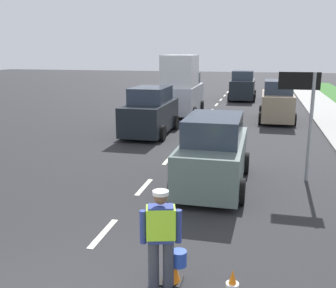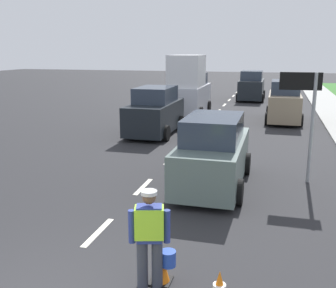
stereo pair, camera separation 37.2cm
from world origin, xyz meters
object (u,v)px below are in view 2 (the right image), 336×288
Objects in this scene: lane_direction_sign at (305,101)px; car_parked_far at (284,103)px; delivery_truck at (189,88)px; traffic_cone_near at (161,266)px; road_worker at (151,234)px; car_outgoing_ahead at (213,154)px; car_oncoming_lead at (155,112)px; car_outgoing_far at (251,86)px.

lane_direction_sign is 0.77× the size of car_parked_far.
car_parked_far is (5.53, -1.03, -0.57)m from delivery_truck.
delivery_truck is (-3.38, 17.50, 1.32)m from traffic_cone_near.
road_worker is 16.79m from car_parked_far.
car_parked_far is at bearing 82.24° from road_worker.
car_outgoing_ahead is 7.50m from car_oncoming_lead.
lane_direction_sign reaches higher than car_outgoing_ahead.
car_outgoing_ahead is 1.02× the size of car_parked_far.
road_worker is 17.97m from delivery_truck.
car_oncoming_lead is at bearing 106.79° from road_worker.
delivery_truck is at bearing 100.47° from road_worker.
car_outgoing_far is at bearing 90.41° from traffic_cone_near.
car_parked_far is (2.09, 11.41, 0.09)m from car_outgoing_ahead.
lane_direction_sign is 19.94m from car_outgoing_far.
car_outgoing_far is (3.19, 8.34, -0.55)m from delivery_truck.
car_oncoming_lead is at bearing 107.52° from traffic_cone_near.
car_oncoming_lead is at bearing -103.68° from car_outgoing_far.
road_worker is 0.36× the size of delivery_truck.
lane_direction_sign is (2.61, 6.29, 1.48)m from road_worker.
lane_direction_sign is at bearing 67.81° from traffic_cone_near.
delivery_truck is 5.65m from car_parked_far.
car_oncoming_lead is (-3.65, 11.58, 0.72)m from traffic_cone_near.
car_outgoing_ahead is 1.00× the size of car_oncoming_lead.
lane_direction_sign is at bearing -88.09° from car_parked_far.
car_parked_far is (2.27, 16.63, 0.11)m from road_worker.
car_outgoing_ahead is 11.60m from car_parked_far.
car_parked_far reaches higher than car_outgoing_ahead.
road_worker is at bearing -73.21° from car_oncoming_lead.
lane_direction_sign is at bearing -82.25° from car_outgoing_far.
traffic_cone_near is at bearing -79.08° from delivery_truck.
traffic_cone_near is 0.14× the size of car_outgoing_ahead.
road_worker is 0.39× the size of car_outgoing_far.
delivery_truck is 1.10× the size of car_parked_far.
car_parked_far is 0.98× the size of car_oncoming_lead.
car_parked_far is (-0.35, 10.35, -1.37)m from lane_direction_sign.
lane_direction_sign reaches higher than road_worker.
traffic_cone_near is 17.87m from delivery_truck.
car_outgoing_far is (-2.68, 19.72, -1.35)m from lane_direction_sign.
lane_direction_sign is 12.83m from delivery_truck.
road_worker is 0.52× the size of lane_direction_sign.
delivery_truck is (-5.88, 11.37, -0.80)m from lane_direction_sign.
lane_direction_sign is 0.75× the size of car_oncoming_lead.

